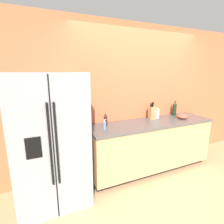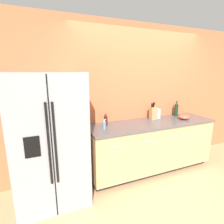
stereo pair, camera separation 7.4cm
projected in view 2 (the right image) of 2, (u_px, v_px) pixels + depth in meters
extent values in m
plane|color=tan|center=(179.00, 199.00, 2.49)|extent=(14.00, 14.00, 0.00)
cube|color=#BC5B38|center=(139.00, 98.00, 3.26)|extent=(10.00, 0.05, 2.60)
cube|color=black|center=(149.00, 166.00, 3.30)|extent=(2.24, 0.54, 0.09)
cube|color=tan|center=(151.00, 145.00, 3.16)|extent=(2.28, 0.62, 0.79)
cube|color=#4C4C4C|center=(153.00, 123.00, 3.06)|extent=(2.31, 0.64, 0.03)
cylinder|color=#99999E|center=(117.00, 148.00, 2.52)|extent=(0.20, 0.01, 0.01)
cylinder|color=#99999E|center=(149.00, 142.00, 2.72)|extent=(0.20, 0.01, 0.01)
cylinder|color=#99999E|center=(177.00, 137.00, 2.93)|extent=(0.20, 0.01, 0.01)
cylinder|color=#99999E|center=(201.00, 133.00, 3.13)|extent=(0.20, 0.01, 0.01)
cube|color=gray|center=(50.00, 139.00, 2.36)|extent=(0.91, 0.79, 1.77)
cube|color=black|center=(52.00, 151.00, 2.00)|extent=(0.01, 0.01, 1.74)
cylinder|color=black|center=(49.00, 145.00, 1.96)|extent=(0.02, 0.02, 0.97)
cylinder|color=black|center=(55.00, 144.00, 1.98)|extent=(0.02, 0.02, 0.97)
cube|color=black|center=(32.00, 147.00, 1.90)|extent=(0.16, 0.01, 0.24)
cube|color=#A87A4C|center=(153.00, 113.00, 3.22)|extent=(0.12, 0.10, 0.23)
cylinder|color=black|center=(152.00, 105.00, 3.18)|extent=(0.01, 0.03, 0.08)
cylinder|color=black|center=(153.00, 106.00, 3.16)|extent=(0.02, 0.03, 0.07)
cylinder|color=black|center=(153.00, 105.00, 3.20)|extent=(0.02, 0.04, 0.09)
cylinder|color=black|center=(154.00, 105.00, 3.17)|extent=(0.02, 0.04, 0.09)
cylinder|color=black|center=(176.00, 111.00, 3.47)|extent=(0.07, 0.07, 0.21)
sphere|color=black|center=(177.00, 105.00, 3.44)|extent=(0.07, 0.07, 0.07)
cylinder|color=black|center=(177.00, 104.00, 3.43)|extent=(0.02, 0.02, 0.07)
cylinder|color=black|center=(177.00, 102.00, 3.42)|extent=(0.03, 0.03, 0.02)
cylinder|color=#4C7FB2|center=(104.00, 125.00, 2.67)|extent=(0.05, 0.05, 0.12)
cylinder|color=#B2B2B5|center=(104.00, 121.00, 2.65)|extent=(0.02, 0.02, 0.04)
cylinder|color=#B2B2B5|center=(105.00, 119.00, 2.65)|extent=(0.03, 0.01, 0.01)
cylinder|color=#3D1914|center=(106.00, 121.00, 2.86)|extent=(0.06, 0.06, 0.14)
sphere|color=#3D1914|center=(106.00, 117.00, 2.85)|extent=(0.06, 0.06, 0.06)
cylinder|color=#3D1914|center=(106.00, 116.00, 2.84)|extent=(0.02, 0.02, 0.05)
cylinder|color=black|center=(106.00, 114.00, 2.84)|extent=(0.02, 0.02, 0.01)
cylinder|color=#A3A3A5|center=(158.00, 114.00, 3.30)|extent=(0.10, 0.10, 0.17)
cylinder|color=#A3A3A5|center=(158.00, 109.00, 3.28)|extent=(0.11, 0.11, 0.01)
sphere|color=#A3A3A5|center=(158.00, 109.00, 3.28)|extent=(0.02, 0.02, 0.02)
ellipsoid|color=#B24C38|center=(184.00, 117.00, 3.25)|extent=(0.21, 0.21, 0.09)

